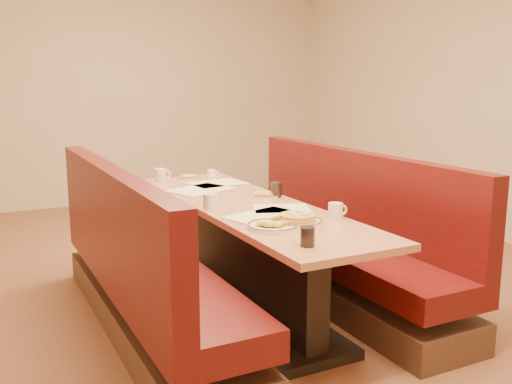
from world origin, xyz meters
name	(u,v)px	position (x,y,z in m)	size (l,w,h in m)	color
ground	(248,310)	(0.00, 0.00, 0.00)	(8.00, 8.00, 0.00)	#9E6647
room_envelope	(247,18)	(0.00, 0.00, 1.93)	(6.04, 8.04, 2.82)	beige
diner_table	(248,258)	(0.00, 0.00, 0.37)	(0.70, 2.50, 0.75)	black
booth_left	(141,276)	(-0.73, 0.00, 0.36)	(0.55, 2.50, 1.05)	#4C3326
booth_right	(337,246)	(0.73, 0.00, 0.36)	(0.55, 2.50, 1.05)	#4C3326
placemat_near_left	(267,216)	(-0.06, -0.39, 0.75)	(0.45, 0.34, 0.00)	#EFE8BB
placemat_near_right	(281,208)	(0.12, -0.25, 0.75)	(0.35, 0.26, 0.00)	#EFE8BB
placemat_far_left	(200,189)	(-0.10, 0.60, 0.75)	(0.45, 0.34, 0.00)	#EFE8BB
placemat_far_right	(217,183)	(0.12, 0.78, 0.75)	(0.42, 0.32, 0.00)	#EFE8BB
pancake_plate	(297,220)	(0.01, -0.61, 0.77)	(0.29, 0.29, 0.07)	white
eggs_plate	(273,225)	(-0.16, -0.64, 0.77)	(0.29, 0.29, 0.06)	white
extra_plate_mid	(263,195)	(0.20, 0.15, 0.76)	(0.21, 0.21, 0.04)	white
extra_plate_far	(189,177)	(0.00, 1.10, 0.76)	(0.20, 0.20, 0.04)	white
coffee_mug_a	(336,210)	(0.28, -0.61, 0.80)	(0.12, 0.09, 0.09)	white
coffee_mug_b	(211,201)	(-0.28, -0.04, 0.80)	(0.13, 0.09, 0.10)	white
coffee_mug_c	(212,174)	(0.16, 1.00, 0.79)	(0.10, 0.07, 0.08)	white
coffee_mug_d	(161,175)	(-0.24, 1.10, 0.80)	(0.14, 0.10, 0.10)	white
soda_tumbler_near	(308,237)	(-0.18, -1.03, 0.80)	(0.07, 0.07, 0.10)	black
soda_tumbler_mid	(276,190)	(0.28, 0.11, 0.80)	(0.08, 0.08, 0.11)	black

